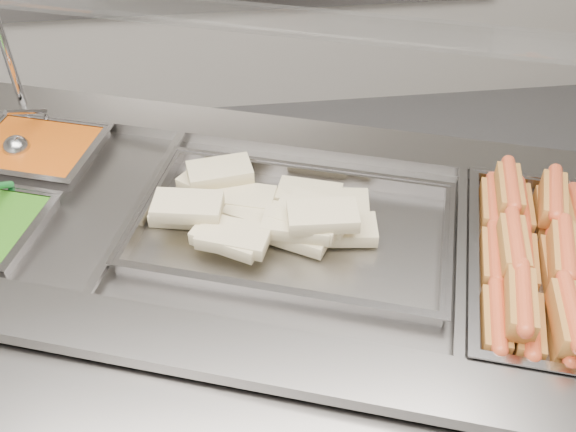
{
  "coord_description": "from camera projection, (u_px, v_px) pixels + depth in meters",
  "views": [
    {
      "loc": [
        0.05,
        -0.67,
        2.0
      ],
      "look_at": [
        0.18,
        0.44,
        0.99
      ],
      "focal_mm": 40.0,
      "sensor_mm": 36.0,
      "label": 1
    }
  ],
  "objects": [
    {
      "name": "steam_counter",
      "position": [
        270.0,
        342.0,
        1.86
      ],
      "size": [
        2.19,
        1.49,
        0.96
      ],
      "color": "slate",
      "rests_on": "ground"
    },
    {
      "name": "sneeze_guard",
      "position": [
        287.0,
        25.0,
        1.45
      ],
      "size": [
        1.77,
        0.87,
        0.47
      ],
      "color": "silver",
      "rests_on": "steam_counter"
    },
    {
      "name": "pan_hotdogs",
      "position": [
        551.0,
        276.0,
        1.47
      ],
      "size": [
        0.54,
        0.68,
        0.11
      ],
      "color": "gray",
      "rests_on": "steam_counter"
    },
    {
      "name": "pan_wraps",
      "position": [
        292.0,
        233.0,
        1.55
      ],
      "size": [
        0.83,
        0.64,
        0.08
      ],
      "color": "gray",
      "rests_on": "steam_counter"
    },
    {
      "name": "pan_beans",
      "position": [
        40.0,
        160.0,
        1.79
      ],
      "size": [
        0.39,
        0.35,
        0.11
      ],
      "color": "gray",
      "rests_on": "steam_counter"
    },
    {
      "name": "hotdogs_in_buns",
      "position": [
        550.0,
        266.0,
        1.42
      ],
      "size": [
        0.42,
        0.62,
        0.13
      ],
      "color": "#934F1E",
      "rests_on": "pan_hotdogs"
    },
    {
      "name": "tortilla_wraps",
      "position": [
        268.0,
        212.0,
        1.54
      ],
      "size": [
        0.55,
        0.39,
        0.1
      ],
      "color": "tan",
      "rests_on": "pan_wraps"
    },
    {
      "name": "ladle",
      "position": [
        18.0,
        146.0,
        1.75
      ],
      "size": [
        0.1,
        0.2,
        0.16
      ],
      "color": "#A9AAAE",
      "rests_on": "pan_beans"
    }
  ]
}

